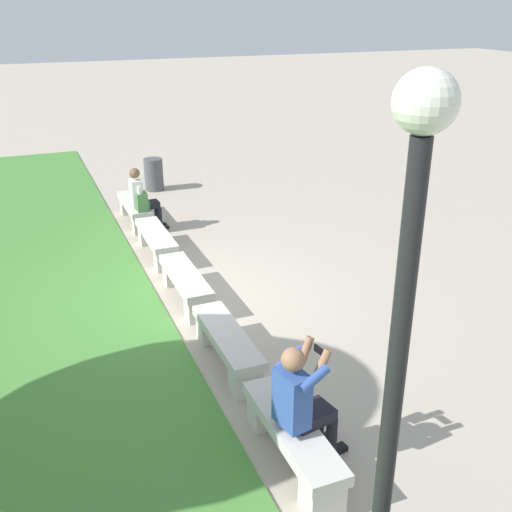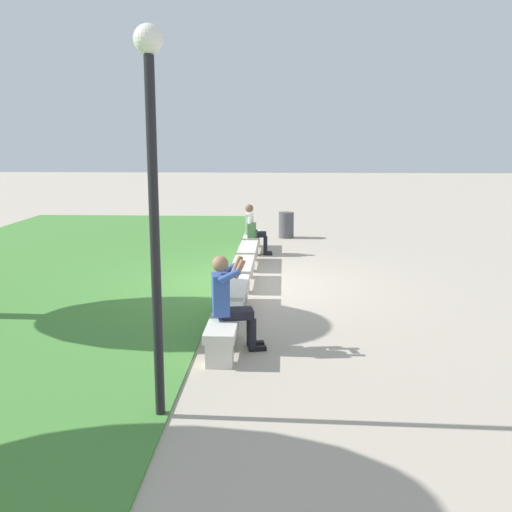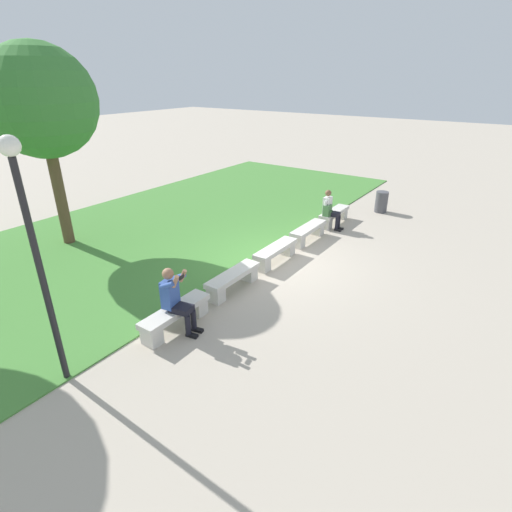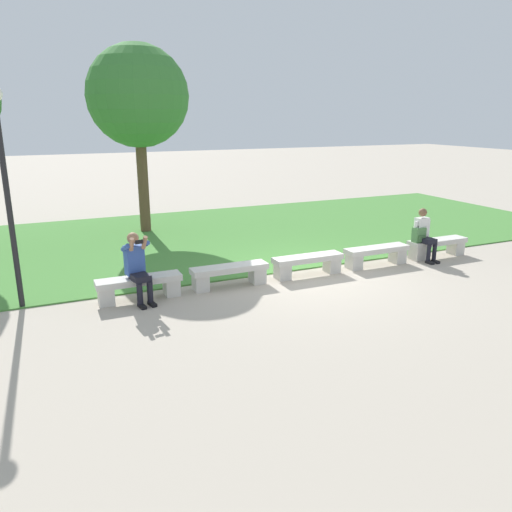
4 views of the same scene
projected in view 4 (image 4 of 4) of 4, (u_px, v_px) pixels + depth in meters
ground_plane at (308, 275)px, 11.06m from camera, size 80.00×80.00×0.00m
grass_strip at (235, 233)px, 14.91m from camera, size 21.02×8.00×0.03m
bench_main at (139, 285)px, 9.53m from camera, size 1.61×0.40×0.45m
bench_near at (230, 273)px, 10.26m from camera, size 1.61×0.40×0.45m
bench_mid at (308, 263)px, 10.98m from camera, size 1.61×0.40×0.45m
bench_far at (377, 254)px, 11.71m from camera, size 1.61×0.40×0.45m
bench_end at (437, 245)px, 12.44m from camera, size 1.61×0.40×0.45m
person_photographer at (137, 264)px, 9.33m from camera, size 0.52×0.77×1.32m
person_distant at (424, 233)px, 12.07m from camera, size 0.48×0.68×1.26m
backpack at (419, 235)px, 12.06m from camera, size 0.28×0.24×0.43m
tree_behind_wall at (138, 97)px, 14.16m from camera, size 2.89×2.89×5.40m
lamp_post at (4, 168)px, 8.52m from camera, size 0.28×0.28×3.90m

